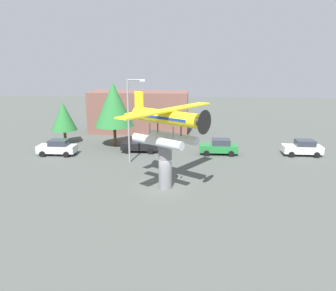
# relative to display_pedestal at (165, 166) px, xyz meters

# --- Properties ---
(ground_plane) EXTENTS (140.00, 140.00, 0.00)m
(ground_plane) POSITION_rel_display_pedestal_xyz_m (0.00, 0.00, -1.91)
(ground_plane) COLOR #4C514C
(display_pedestal) EXTENTS (1.10, 1.10, 3.82)m
(display_pedestal) POSITION_rel_display_pedestal_xyz_m (0.00, 0.00, 0.00)
(display_pedestal) COLOR slate
(display_pedestal) RESTS_ON ground
(floatplane_monument) EXTENTS (7.10, 9.22, 4.00)m
(floatplane_monument) POSITION_rel_display_pedestal_xyz_m (0.11, -0.07, 3.58)
(floatplane_monument) COLOR silver
(floatplane_monument) RESTS_ON display_pedestal
(car_near_silver) EXTENTS (4.20, 2.02, 1.76)m
(car_near_silver) POSITION_rel_display_pedestal_xyz_m (-12.84, 8.86, -1.03)
(car_near_silver) COLOR silver
(car_near_silver) RESTS_ON ground
(car_mid_black) EXTENTS (4.20, 2.02, 1.76)m
(car_mid_black) POSITION_rel_display_pedestal_xyz_m (-3.81, 10.84, -1.03)
(car_mid_black) COLOR black
(car_mid_black) RESTS_ON ground
(car_far_green) EXTENTS (4.20, 2.02, 1.76)m
(car_far_green) POSITION_rel_display_pedestal_xyz_m (5.20, 10.51, -1.03)
(car_far_green) COLOR #237A38
(car_far_green) RESTS_ON ground
(car_distant_white) EXTENTS (4.20, 2.02, 1.76)m
(car_distant_white) POSITION_rel_display_pedestal_xyz_m (14.46, 10.75, -1.03)
(car_distant_white) COLOR white
(car_distant_white) RESTS_ON ground
(streetlight_primary) EXTENTS (1.84, 0.28, 8.56)m
(streetlight_primary) POSITION_rel_display_pedestal_xyz_m (-4.10, 6.70, 3.02)
(streetlight_primary) COLOR gray
(streetlight_primary) RESTS_ON ground
(storefront_building) EXTENTS (14.20, 5.51, 5.93)m
(storefront_building) POSITION_rel_display_pedestal_xyz_m (-5.66, 22.00, 1.06)
(storefront_building) COLOR brown
(storefront_building) RESTS_ON ground
(tree_west) EXTENTS (3.20, 3.20, 5.25)m
(tree_west) POSITION_rel_display_pedestal_xyz_m (-14.04, 14.22, 1.55)
(tree_west) COLOR brown
(tree_west) RESTS_ON ground
(tree_east) EXTENTS (4.72, 4.72, 7.78)m
(tree_east) POSITION_rel_display_pedestal_xyz_m (-7.34, 13.30, 3.24)
(tree_east) COLOR brown
(tree_east) RESTS_ON ground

